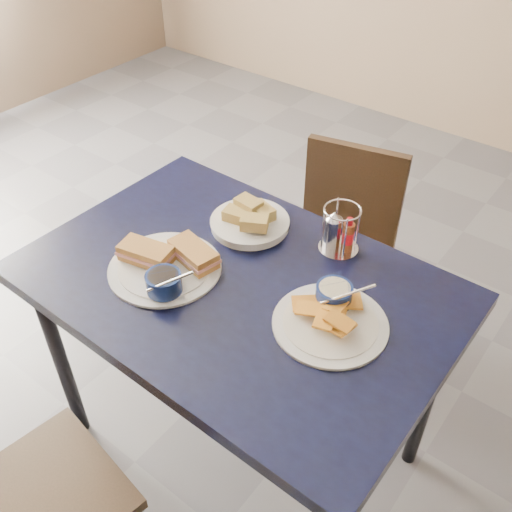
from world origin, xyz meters
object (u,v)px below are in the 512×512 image
Objects in this scene: dining_table at (238,301)px; plantain_plate at (332,313)px; condiment_caddy at (339,232)px; sandwich_plate at (167,264)px; chair_near at (10,508)px; chair_far at (346,237)px; bread_basket at (250,220)px.

plantain_plate reaches higher than dining_table.
sandwich_plate is at bearing -130.59° from condiment_caddy.
dining_table is 4.03× the size of plantain_plate.
chair_near is 2.51× the size of sandwich_plate.
chair_near is at bearing -101.18° from dining_table.
dining_table is at bearing 78.82° from chair_near.
chair_near is 2.86× the size of plantain_plate.
chair_near reaches higher than chair_far.
chair_far is 2.46× the size of sandwich_plate.
dining_table is 8.16× the size of condiment_caddy.
bread_basket is 0.26m from condiment_caddy.
sandwich_plate is 1.40× the size of bread_basket.
chair_near is (-0.13, -0.68, -0.22)m from dining_table.
condiment_caddy reaches higher than bread_basket.
dining_table is 0.25m from bread_basket.
chair_far is 5.68× the size of condiment_caddy.
sandwich_plate is 0.47m from condiment_caddy.
chair_far reaches higher than dining_table.
bread_basket reaches higher than chair_far.
plantain_plate reaches higher than chair_far.
chair_far is (0.09, 1.36, -0.01)m from chair_near.
sandwich_plate reaches higher than chair_near.
sandwich_plate is (-0.12, -0.77, 0.33)m from chair_far.
plantain_plate is 2.02× the size of condiment_caddy.
chair_near is 0.68m from sandwich_plate.
plantain_plate is (0.26, 0.03, 0.09)m from dining_table.
bread_basket is 1.64× the size of condiment_caddy.
bread_basket is (-0.11, 0.20, 0.10)m from dining_table.
bread_basket reaches higher than dining_table.
sandwich_plate is (-0.17, -0.08, 0.10)m from dining_table.
sandwich_plate is at bearing -164.98° from plantain_plate.
chair_near is at bearing -86.69° from sandwich_plate.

